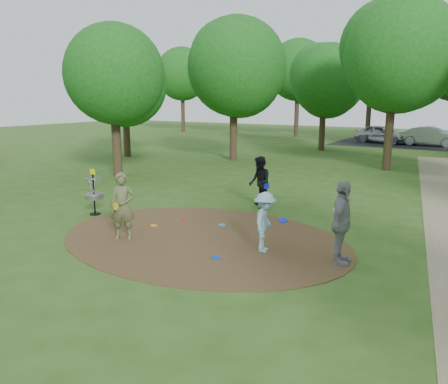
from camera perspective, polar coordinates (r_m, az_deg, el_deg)
The scene contains 15 objects.
ground at distance 12.19m, azimuth -2.92°, elevation -6.08°, with size 100.00×100.00×0.00m, color #2D5119.
dirt_clearing at distance 12.19m, azimuth -2.92°, elevation -6.04°, with size 8.40×8.40×0.02m, color #47301C.
parking_lot at distance 40.04m, azimuth 24.49°, elevation 5.62°, with size 14.00×8.00×0.01m, color black.
player_observer_with_disc at distance 12.22m, azimuth -13.11°, elevation -1.81°, with size 0.81×0.73×1.86m.
player_throwing_with_disc at distance 11.02m, azimuth 5.34°, elevation -3.94°, with size 1.04×1.10×1.54m.
player_walking_with_disc at distance 15.38m, azimuth 4.67°, elevation 1.26°, with size 1.10×1.13×1.83m.
player_waiting_with_disc at distance 10.46m, azimuth 15.09°, elevation -3.91°, with size 0.56×1.19×1.99m.
disc_ground_cyan at distance 13.34m, azimuth -0.26°, elevation -4.32°, with size 0.22×0.22×0.02m, color #1C9AE3.
disc_ground_blue at distance 10.70m, azimuth -1.05°, elevation -8.56°, with size 0.22×0.22×0.02m, color #0B38C9.
disc_ground_red at distance 13.92m, azimuth -5.10°, elevation -3.67°, with size 0.22×0.22×0.02m, color red.
car_left at distance 40.45m, azimuth 19.90°, elevation 7.14°, with size 1.84×4.57×1.56m, color #A6A7AE.
car_right at distance 39.35m, azimuth 25.43°, elevation 6.57°, with size 1.64×4.71×1.55m, color #A4A6AC.
disc_ground_orange at distance 13.46m, azimuth -9.16°, elevation -4.33°, with size 0.22×0.22×0.02m, color orange.
disc_golf_basket at distance 15.07m, azimuth -16.67°, elevation 0.40°, with size 0.63×0.63×1.54m.
tree_ring at distance 21.11m, azimuth 19.56°, elevation 15.42°, with size 36.95×45.66×9.63m.
Camera 1 is at (6.47, -9.60, 3.82)m, focal length 35.00 mm.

